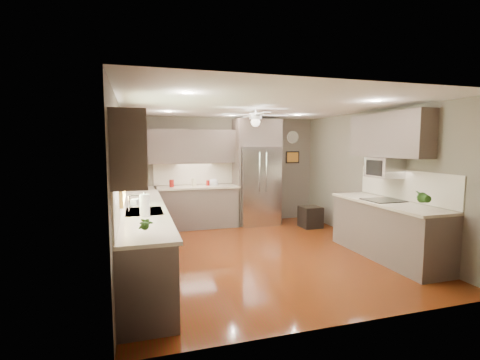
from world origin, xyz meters
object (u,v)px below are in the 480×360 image
stool (310,217)px  paper_towel (145,206)px  microwave (384,168)px  soap_bottle (135,202)px  refrigerator (257,174)px  bowl (213,184)px  canister_d (208,183)px  potted_plant_left (146,224)px  canister_a (172,183)px  canister_c (194,182)px  potted_plant_right (423,197)px

stool → paper_towel: bearing=-147.6°
microwave → paper_towel: bearing=-175.4°
soap_bottle → refrigerator: bearing=41.1°
bowl → stool: bowl is taller
canister_d → stool: 2.45m
paper_towel → potted_plant_left: bearing=-90.9°
soap_bottle → bowl: bearing=55.3°
canister_a → soap_bottle: soap_bottle is taller
canister_d → refrigerator: refrigerator is taller
soap_bottle → microwave: microwave is taller
microwave → canister_c: bearing=135.7°
canister_a → potted_plant_right: size_ratio=0.46×
potted_plant_left → potted_plant_right: 3.89m
microwave → canister_d: bearing=131.8°
potted_plant_left → microwave: (3.97, 1.38, 0.41)m
canister_c → potted_plant_left: (-1.16, -4.12, 0.04)m
canister_d → stool: (2.20, -0.78, -0.76)m
potted_plant_left → microwave: size_ratio=0.49×
soap_bottle → paper_towel: size_ratio=0.61×
canister_a → canister_c: canister_c is taller
canister_a → refrigerator: 1.99m
canister_d → potted_plant_left: (-1.48, -4.17, 0.07)m
stool → canister_a: bearing=166.3°
bowl → paper_towel: size_ratio=0.72×
canister_c → bowl: canister_c is taller
canister_d → bowl: size_ratio=0.51×
paper_towel → bowl: bearing=62.8°
potted_plant_right → potted_plant_left: bearing=-173.9°
potted_plant_right → paper_towel: (-3.85, 0.65, -0.04)m
canister_a → canister_d: canister_a is taller
canister_c → microwave: microwave is taller
bowl → canister_d: bearing=-178.2°
canister_d → soap_bottle: (-1.59, -2.48, 0.04)m
potted_plant_left → bowl: bearing=68.9°
refrigerator → paper_towel: 4.01m
canister_a → canister_d: 0.82m
soap_bottle → microwave: size_ratio=0.36×
potted_plant_right → refrigerator: refrigerator is taller
microwave → paper_towel: microwave is taller
canister_c → canister_d: canister_c is taller
microwave → canister_a: bearing=140.3°
canister_c → soap_bottle: bearing=-117.5°
canister_d → soap_bottle: 2.95m
canister_c → bowl: bearing=5.9°
canister_c → canister_a: bearing=179.7°
refrigerator → potted_plant_left: bearing=-122.9°
stool → canister_c: bearing=163.8°
microwave → potted_plant_right: bearing=-96.3°
soap_bottle → potted_plant_left: potted_plant_left is taller
canister_c → paper_towel: bearing=-110.5°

